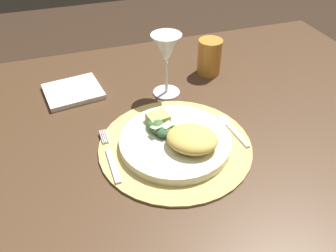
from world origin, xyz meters
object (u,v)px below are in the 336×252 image
fork (111,157)px  dining_table (155,157)px  napkin (73,91)px  amber_tumbler (210,57)px  dinner_plate (175,141)px  spoon (228,125)px  wine_glass (166,51)px

fork → dining_table: bearing=37.9°
napkin → amber_tumbler: bearing=-1.7°
fork → amber_tumbler: (0.34, 0.27, 0.04)m
dinner_plate → fork: dinner_plate is taller
fork → spoon: spoon is taller
fork → amber_tumbler: amber_tumbler is taller
dining_table → wine_glass: bearing=58.6°
fork → wine_glass: wine_glass is taller
dinner_plate → spoon: dinner_plate is taller
fork → spoon: size_ratio=1.34×
dining_table → dinner_plate: bearing=-79.0°
wine_glass → dinner_plate: bearing=-103.1°
dinner_plate → fork: (-0.14, 0.00, -0.01)m
napkin → dinner_plate: bearing=-56.5°
dining_table → napkin: (-0.17, 0.19, 0.12)m
fork → spoon: (0.28, 0.02, 0.00)m
dining_table → wine_glass: 0.27m
spoon → wine_glass: wine_glass is taller
dinner_plate → dining_table: bearing=101.0°
dining_table → fork: bearing=-142.1°
dining_table → dinner_plate: (0.02, -0.10, 0.13)m
dinner_plate → amber_tumbler: size_ratio=2.40×
dining_table → wine_glass: size_ratio=8.62×
dining_table → napkin: 0.28m
dining_table → spoon: 0.22m
fork → napkin: size_ratio=1.17×
dinner_plate → wine_glass: wine_glass is taller
dinner_plate → napkin: (-0.19, 0.29, -0.01)m
dining_table → spoon: (0.16, -0.07, 0.13)m
dinner_plate → spoon: 0.14m
dining_table → napkin: bearing=132.3°
spoon → amber_tumbler: amber_tumbler is taller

